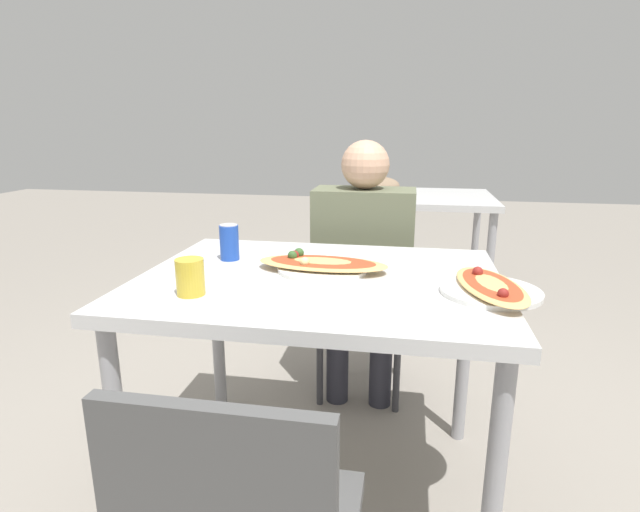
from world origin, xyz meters
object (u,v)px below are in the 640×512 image
(soda_can, at_px, (229,242))
(drink_glass, at_px, (190,277))
(person_seated, at_px, (363,251))
(chair_far_seated, at_px, (364,288))
(dining_table, at_px, (319,301))
(pizza_main, at_px, (321,265))
(pizza_second, at_px, (491,288))

(soda_can, bearing_deg, drink_glass, -86.64)
(person_seated, bearing_deg, soda_can, 50.35)
(chair_far_seated, distance_m, drink_glass, 1.12)
(person_seated, height_order, soda_can, person_seated)
(dining_table, distance_m, pizza_main, 0.12)
(dining_table, relative_size, chair_far_seated, 1.33)
(drink_glass, bearing_deg, chair_far_seated, 67.98)
(pizza_main, xyz_separation_m, drink_glass, (-0.32, -0.30, 0.03))
(pizza_main, distance_m, soda_can, 0.35)
(soda_can, bearing_deg, pizza_second, -14.48)
(drink_glass, bearing_deg, pizza_main, 43.18)
(dining_table, distance_m, pizza_second, 0.52)
(chair_far_seated, distance_m, pizza_main, 0.76)
(chair_far_seated, bearing_deg, drink_glass, 67.98)
(person_seated, xyz_separation_m, drink_glass, (-0.40, -0.88, 0.13))
(pizza_second, bearing_deg, chair_far_seated, 116.93)
(chair_far_seated, xyz_separation_m, person_seated, (0.00, -0.11, 0.20))
(pizza_main, bearing_deg, pizza_second, -15.78)
(pizza_second, bearing_deg, soda_can, 165.52)
(dining_table, xyz_separation_m, soda_can, (-0.34, 0.14, 0.14))
(dining_table, bearing_deg, soda_can, 158.24)
(chair_far_seated, height_order, person_seated, person_seated)
(dining_table, height_order, soda_can, soda_can)
(person_seated, height_order, pizza_main, person_seated)
(chair_far_seated, bearing_deg, soda_can, 55.66)
(person_seated, distance_m, drink_glass, 0.98)
(dining_table, bearing_deg, pizza_main, 94.86)
(soda_can, height_order, pizza_second, soda_can)
(chair_far_seated, xyz_separation_m, pizza_main, (-0.08, -0.69, 0.30))
(dining_table, xyz_separation_m, person_seated, (0.08, 0.65, 0.00))
(pizza_main, bearing_deg, dining_table, -85.14)
(pizza_main, xyz_separation_m, soda_can, (-0.34, 0.07, 0.04))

